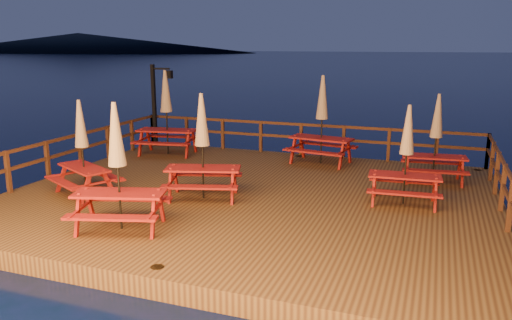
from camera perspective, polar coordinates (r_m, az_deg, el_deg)
The scene contains 13 objects.
ground at distance 12.92m, azimuth -0.53°, elevation -5.51°, with size 500.00×500.00×0.00m, color black.
deck at distance 12.86m, azimuth -0.53°, elevation -4.67°, with size 12.00×10.00×0.40m, color #422815.
deck_piles at distance 13.02m, azimuth -0.52°, elevation -6.76°, with size 11.44×9.44×1.40m.
railing at distance 14.23m, azimuth 1.98°, elevation 1.10°, with size 11.80×9.75×1.10m.
lamp_post at distance 18.81m, azimuth -11.18°, elevation 7.00°, with size 0.85×0.18×3.00m.
headland_left at distance 259.96m, azimuth -19.63°, elevation 12.53°, with size 180.00×84.00×9.00m, color black.
picnic_table_0 at distance 15.84m, azimuth 7.54°, elevation 4.74°, with size 2.17×1.88×2.79m.
picnic_table_1 at distance 12.17m, azimuth 16.82°, elevation 0.73°, with size 1.75×1.48×2.38m.
picnic_table_2 at distance 13.13m, azimuth -19.26°, elevation 1.49°, with size 2.12×1.99×2.40m.
picnic_table_3 at distance 17.30m, azimuth -10.20°, elevation 5.50°, with size 2.25×1.95×2.87m.
picnic_table_4 at distance 10.40m, azimuth -15.54°, elevation -0.53°, with size 2.19×1.98×2.63m.
picnic_table_5 at distance 12.15m, azimuth -6.16°, elevation 1.74°, with size 2.17×1.96×2.59m.
picnic_table_6 at distance 14.45m, azimuth 19.88°, elevation 2.51°, with size 1.83×1.56×2.43m.
Camera 1 is at (4.31, -11.45, 4.14)m, focal length 35.00 mm.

